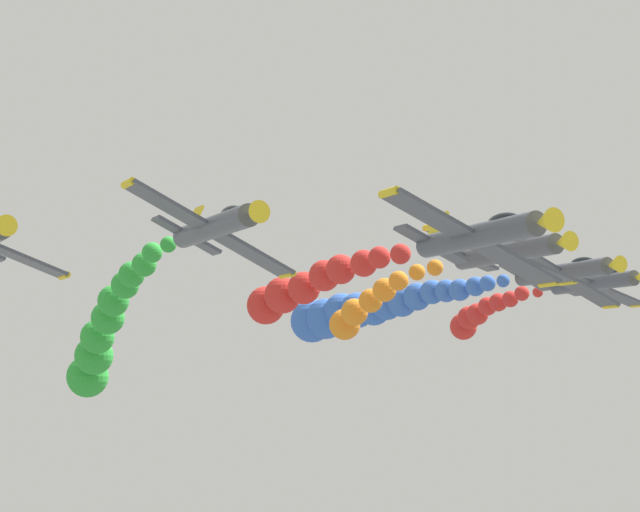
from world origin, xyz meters
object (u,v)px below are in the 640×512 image
airplane_left_outer (564,272)px  airplane_trailing (595,282)px  airplane_left_inner (508,252)px  airplane_lead (480,235)px  airplane_right_inner (215,226)px

airplane_left_outer → airplane_trailing: 12.16m
airplane_left_inner → airplane_left_outer: size_ratio=1.00×
airplane_left_outer → airplane_left_inner: bearing=39.5°
airplane_lead → airplane_left_outer: bearing=-135.4°
airplane_left_inner → airplane_trailing: bearing=-139.0°
airplane_left_inner → airplane_trailing: (-18.74, -16.29, 0.34)m
airplane_right_inner → airplane_left_outer: (-26.84, -8.22, -0.36)m
airplane_lead → airplane_left_inner: 12.39m
airplane_left_outer → airplane_trailing: (-8.95, -8.23, 0.31)m
airplane_left_inner → airplane_left_outer: 12.69m
airplane_left_inner → airplane_trailing: size_ratio=1.00×
airplane_left_inner → airplane_right_inner: airplane_right_inner is taller
airplane_lead → airplane_right_inner: (9.06, -9.29, 1.00)m
airplane_left_outer → airplane_right_inner: bearing=17.0°
airplane_lead → airplane_right_inner: airplane_right_inner is taller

